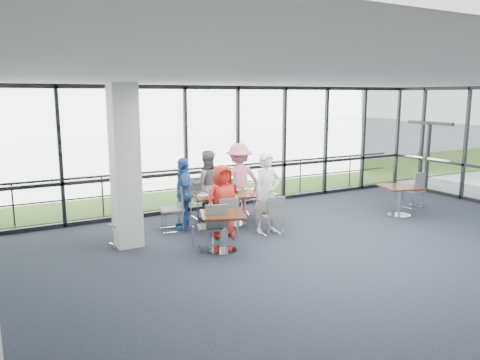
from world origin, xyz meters
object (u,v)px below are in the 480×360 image
structural_column (125,166)px  chair_spare_r (413,190)px  side_table_left (223,220)px  diner_near_left (222,201)px  diner_far_left (207,185)px  side_table_right (400,191)px  chair_main_fl (202,199)px  chair_main_fr (241,197)px  chair_spare_la (210,227)px  diner_far_right (239,180)px  diner_end (184,194)px  chair_main_nr (271,215)px  diner_near_right (267,193)px  chair_spare_lb (121,225)px  main_table (234,199)px  chair_main_nl (224,218)px  chair_main_end (172,209)px

structural_column → chair_spare_r: 7.59m
side_table_left → structural_column: bearing=139.7°
diner_near_left → diner_far_left: size_ratio=0.92×
side_table_right → chair_main_fl: (-4.37, 2.21, -0.16)m
structural_column → chair_main_fl: bearing=29.5°
chair_main_fr → chair_spare_la: chair_spare_la is taller
side_table_right → diner_far_right: (-3.48, 1.94, 0.27)m
structural_column → side_table_right: (6.54, -0.98, -0.96)m
diner_far_right → diner_end: (-1.64, -0.42, -0.09)m
chair_main_nr → diner_near_left: bearing=169.3°
diner_near_right → diner_far_right: diner_far_right is taller
diner_far_left → chair_spare_la: (-0.95, -2.15, -0.38)m
diner_end → chair_spare_lb: diner_end is taller
side_table_left → side_table_right: 5.07m
diner_far_left → chair_main_fr: 1.00m
side_table_right → diner_near_left: bearing=172.1°
side_table_right → chair_main_fr: 3.95m
diner_near_right → chair_main_nr: diner_near_right is taller
side_table_right → diner_far_right: bearing=150.8°
main_table → structural_column: bearing=-162.8°
side_table_left → chair_spare_la: size_ratio=1.14×
main_table → chair_main_nl: size_ratio=2.31×
chair_main_nl → chair_spare_r: chair_spare_r is taller
main_table → diner_near_right: diner_near_right is taller
chair_main_fl → chair_spare_lb: size_ratio=1.18×
chair_main_nl → chair_spare_la: chair_spare_la is taller
chair_spare_la → chair_main_nl: bearing=61.6°
main_table → chair_spare_r: bearing=0.5°
diner_end → chair_main_nr: size_ratio=1.96×
side_table_left → chair_main_nl: bearing=61.9°
diner_near_left → chair_main_end: (-0.81, 0.86, -0.28)m
diner_far_left → diner_end: (-0.82, -0.54, -0.03)m
structural_column → diner_far_right: bearing=17.4°
structural_column → chair_spare_la: bearing=-39.7°
diner_far_right → chair_spare_la: 2.73m
chair_main_nl → chair_main_nr: size_ratio=1.04×
chair_spare_lb → diner_near_left: bearing=149.2°
diner_near_right → chair_main_nl: bearing=180.0°
side_table_left → diner_far_right: bearing=54.5°
chair_main_nl → diner_far_right: bearing=61.1°
side_table_left → chair_main_end: chair_main_end is taller
main_table → diner_near_right: 0.96m
chair_spare_r → diner_far_right: bearing=153.4°
chair_main_end → chair_spare_r: (6.35, -1.09, -0.01)m
side_table_left → diner_end: 1.80m
diner_far_left → chair_main_nr: 1.96m
diner_far_left → chair_main_end: 1.29m
side_table_right → chair_main_fr: size_ratio=1.26×
chair_main_fr → diner_far_left: bearing=23.3°
main_table → diner_far_right: diner_far_right is taller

